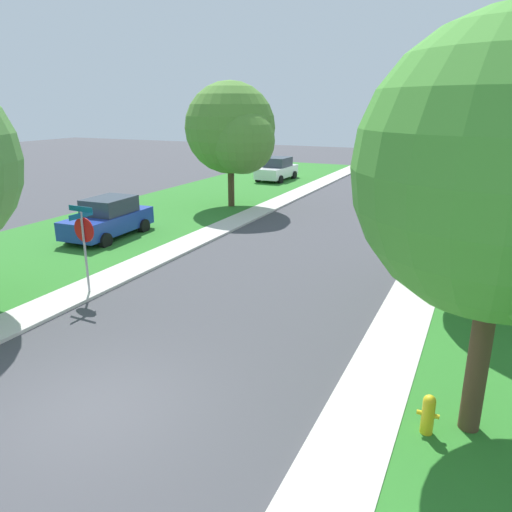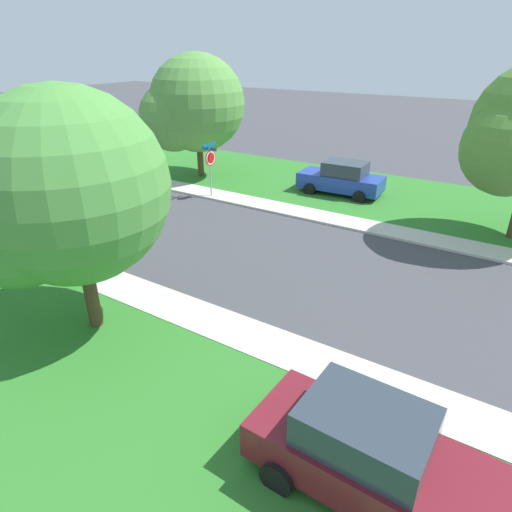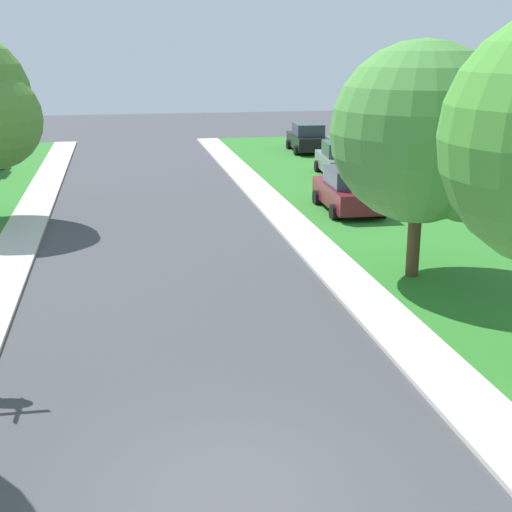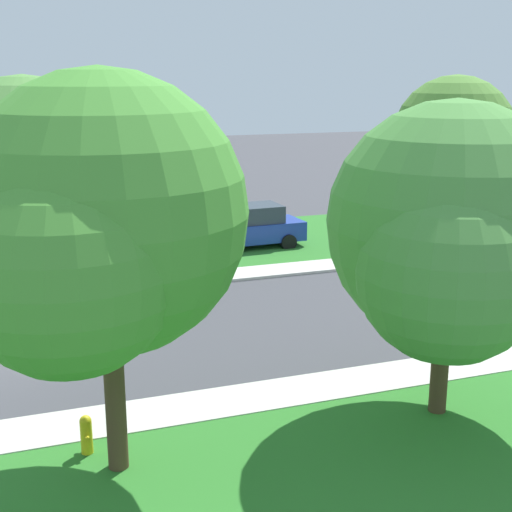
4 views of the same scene
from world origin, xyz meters
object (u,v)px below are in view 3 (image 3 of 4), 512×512
at_px(house_right_setback, 482,128).
at_px(car_maroon_driveway_right, 349,190).
at_px(tree_sidewalk_mid, 433,139).
at_px(car_grey_across_road, 341,160).
at_px(car_black_near_corner, 308,138).

bearing_deg(house_right_setback, car_maroon_driveway_right, -144.21).
distance_m(car_maroon_driveway_right, tree_sidewalk_mid, 8.82).
bearing_deg(house_right_setback, tree_sidewalk_mid, -122.24).
height_order(car_maroon_driveway_right, tree_sidewalk_mid, tree_sidewalk_mid).
bearing_deg(house_right_setback, car_grey_across_road, 170.67).
relative_size(car_grey_across_road, car_black_near_corner, 1.01).
distance_m(car_grey_across_road, house_right_setback, 6.98).
bearing_deg(car_maroon_driveway_right, car_black_near_corner, 80.87).
relative_size(car_grey_across_road, house_right_setback, 0.49).
bearing_deg(car_maroon_driveway_right, tree_sidewalk_mid, -93.29).
relative_size(car_black_near_corner, house_right_setback, 0.49).
height_order(car_grey_across_road, tree_sidewalk_mid, tree_sidewalk_mid).
relative_size(car_maroon_driveway_right, car_black_near_corner, 0.99).
bearing_deg(car_maroon_driveway_right, car_grey_across_road, 74.98).
bearing_deg(car_maroon_driveway_right, house_right_setback, 35.79).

